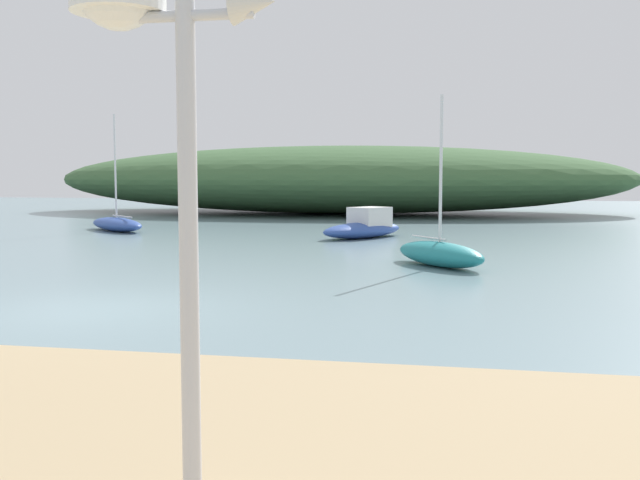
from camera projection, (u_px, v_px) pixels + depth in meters
name	position (u px, v px, depth m)	size (l,w,h in m)	color
ground_plane	(99.00, 309.00, 12.61)	(120.00, 120.00, 0.00)	gray
distant_hill	(335.00, 179.00, 45.55)	(36.16, 15.30, 4.18)	#3D6038
mast_structure	(139.00, 36.00, 4.45)	(1.28, 0.58, 3.53)	silver
sailboat_outer_mooring	(440.00, 253.00, 18.57)	(2.87, 3.26, 4.33)	teal
motorboat_off_point	(364.00, 227.00, 27.17)	(3.34, 4.12, 1.14)	#2D4C9E
sailboat_mid_channel	(117.00, 224.00, 30.55)	(4.07, 3.85, 4.86)	#2D4C9E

